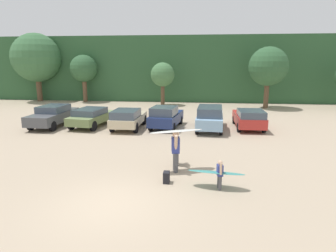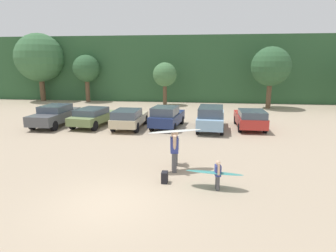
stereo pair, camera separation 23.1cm
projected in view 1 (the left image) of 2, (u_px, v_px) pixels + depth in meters
ground_plane at (110, 204)px, 9.81m from camera, size 120.00×120.00×0.00m
hillside_ridge at (180, 68)px, 39.50m from camera, size 108.00×12.00×7.62m
tree_left at (36, 58)px, 34.40m from camera, size 5.66×5.66×7.96m
tree_center_right at (84, 69)px, 33.97m from camera, size 3.12×3.12×5.45m
tree_right at (163, 75)px, 31.45m from camera, size 2.58×2.58×4.60m
tree_far_left at (268, 67)px, 29.15m from camera, size 3.88×3.88×6.15m
parked_car_dark_gray at (53, 115)px, 21.59m from camera, size 2.04×4.83×1.52m
parked_car_olive_green at (91, 116)px, 21.41m from camera, size 2.43×4.40×1.35m
parked_car_champagne at (128, 118)px, 20.70m from camera, size 1.89×4.24×1.43m
parked_car_navy at (166, 117)px, 20.97m from camera, size 2.25×4.17×1.60m
parked_car_sky_blue at (210, 117)px, 20.33m from camera, size 1.98×4.72×1.69m
parked_car_red at (249, 118)px, 20.75m from camera, size 1.89×4.22×1.43m
person_adult at (175, 149)px, 12.57m from camera, size 0.39×0.78×1.78m
person_child at (220, 173)px, 10.85m from camera, size 0.25×0.43×1.12m
person_companion at (177, 146)px, 13.38m from camera, size 0.35×0.79×1.60m
surfboard_white at (176, 131)px, 12.54m from camera, size 2.45×1.62×0.15m
surfboard_teal at (216, 172)px, 10.98m from camera, size 2.20×0.85×0.20m
backpack_dropped at (166, 177)px, 11.51m from camera, size 0.24×0.34×0.45m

